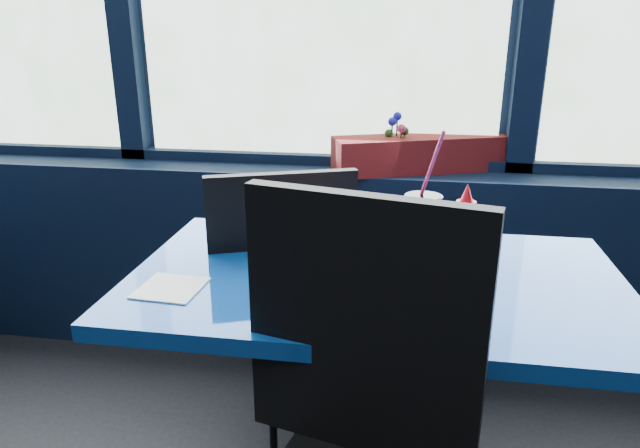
% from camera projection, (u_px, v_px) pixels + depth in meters
% --- Properties ---
extents(window_sill, '(5.00, 0.26, 0.80)m').
position_uv_depth(window_sill, '(315.00, 262.00, 2.37)').
color(window_sill, black).
rests_on(window_sill, ground).
extents(near_table, '(1.20, 0.70, 0.75)m').
position_uv_depth(near_table, '(373.00, 339.00, 1.46)').
color(near_table, black).
rests_on(near_table, ground).
extents(chair_near_back, '(0.56, 0.56, 0.96)m').
position_uv_depth(chair_near_back, '(307.00, 294.00, 1.74)').
color(chair_near_back, black).
rests_on(chair_near_back, ground).
extents(planter_box, '(0.68, 0.40, 0.13)m').
position_uv_depth(planter_box, '(420.00, 153.00, 2.19)').
color(planter_box, maroon).
rests_on(planter_box, window_sill).
extents(flower_vase, '(0.12, 0.12, 0.22)m').
position_uv_depth(flower_vase, '(396.00, 154.00, 2.17)').
color(flower_vase, silver).
rests_on(flower_vase, window_sill).
extents(food_basket, '(0.33, 0.32, 0.11)m').
position_uv_depth(food_basket, '(365.00, 290.00, 1.23)').
color(food_basket, red).
rests_on(food_basket, near_table).
extents(ketchup_bottle, '(0.05, 0.05, 0.20)m').
position_uv_depth(ketchup_bottle, '(464.00, 224.00, 1.50)').
color(ketchup_bottle, red).
rests_on(ketchup_bottle, near_table).
extents(soda_cup, '(0.10, 0.10, 0.34)m').
position_uv_depth(soda_cup, '(422.00, 223.00, 1.51)').
color(soda_cup, navy).
rests_on(soda_cup, near_table).
extents(napkin, '(0.15, 0.15, 0.00)m').
position_uv_depth(napkin, '(171.00, 288.00, 1.33)').
color(napkin, white).
rests_on(napkin, near_table).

